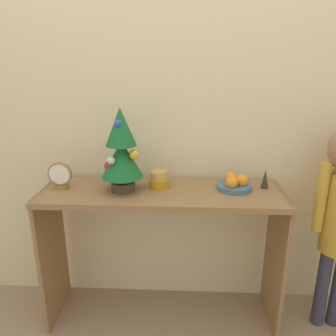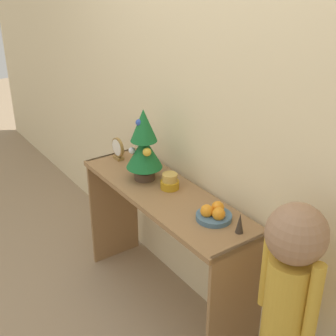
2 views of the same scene
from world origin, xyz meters
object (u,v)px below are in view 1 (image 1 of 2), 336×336
mini_tree (121,150)px  singing_bowl (159,180)px  figurine (265,179)px  fruit_bowl (234,183)px  desk_clock (60,176)px

mini_tree → singing_bowl: (0.18, 0.05, -0.18)m
figurine → fruit_bowl: bearing=-172.1°
mini_tree → singing_bowl: size_ratio=4.03×
fruit_bowl → figurine: 0.16m
singing_bowl → figurine: bearing=1.7°
singing_bowl → mini_tree: bearing=-163.9°
figurine → desk_clock: bearing=-176.7°
singing_bowl → figurine: (0.56, 0.02, 0.01)m
singing_bowl → figurine: figurine is taller
mini_tree → fruit_bowl: (0.58, 0.05, -0.19)m
mini_tree → fruit_bowl: 0.61m
desk_clock → fruit_bowl: bearing=2.5°
fruit_bowl → desk_clock: size_ratio=1.25×
desk_clock → figurine: desk_clock is taller
mini_tree → singing_bowl: bearing=16.1°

